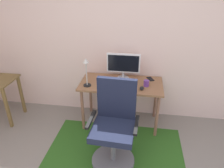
{
  "coord_description": "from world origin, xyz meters",
  "views": [
    {
      "loc": [
        0.29,
        -0.9,
        2.09
      ],
      "look_at": [
        -0.07,
        1.58,
        0.81
      ],
      "focal_mm": 33.57,
      "sensor_mm": 36.0,
      "label": 1
    }
  ],
  "objects_px": {
    "cell_phone": "(150,79)",
    "desk": "(121,88)",
    "monitor": "(123,64)",
    "coffee_cup": "(146,83)",
    "computer_mouse": "(142,88)",
    "desk_lamp": "(86,69)",
    "office_chair": "(114,130)",
    "keyboard": "(119,88)"
  },
  "relations": [
    {
      "from": "monitor",
      "to": "desk",
      "type": "bearing_deg",
      "value": -93.46
    },
    {
      "from": "desk",
      "to": "coffee_cup",
      "type": "bearing_deg",
      "value": -7.35
    },
    {
      "from": "monitor",
      "to": "coffee_cup",
      "type": "xyz_separation_m",
      "value": [
        0.35,
        -0.21,
        -0.19
      ]
    },
    {
      "from": "desk",
      "to": "computer_mouse",
      "type": "bearing_deg",
      "value": -27.28
    },
    {
      "from": "desk_lamp",
      "to": "keyboard",
      "type": "bearing_deg",
      "value": -3.03
    },
    {
      "from": "computer_mouse",
      "to": "office_chair",
      "type": "xyz_separation_m",
      "value": [
        -0.3,
        -0.61,
        -0.27
      ]
    },
    {
      "from": "desk",
      "to": "monitor",
      "type": "height_order",
      "value": "monitor"
    },
    {
      "from": "monitor",
      "to": "cell_phone",
      "type": "xyz_separation_m",
      "value": [
        0.42,
        0.03,
        -0.22
      ]
    },
    {
      "from": "desk_lamp",
      "to": "desk",
      "type": "bearing_deg",
      "value": 18.7
    },
    {
      "from": "coffee_cup",
      "to": "office_chair",
      "type": "xyz_separation_m",
      "value": [
        -0.36,
        -0.72,
        -0.3
      ]
    },
    {
      "from": "desk",
      "to": "office_chair",
      "type": "height_order",
      "value": "office_chair"
    },
    {
      "from": "cell_phone",
      "to": "desk",
      "type": "bearing_deg",
      "value": 179.56
    },
    {
      "from": "keyboard",
      "to": "cell_phone",
      "type": "relative_size",
      "value": 3.07
    },
    {
      "from": "computer_mouse",
      "to": "coffee_cup",
      "type": "xyz_separation_m",
      "value": [
        0.06,
        0.11,
        0.03
      ]
    },
    {
      "from": "desk",
      "to": "cell_phone",
      "type": "height_order",
      "value": "cell_phone"
    },
    {
      "from": "keyboard",
      "to": "computer_mouse",
      "type": "distance_m",
      "value": 0.32
    },
    {
      "from": "coffee_cup",
      "to": "office_chair",
      "type": "relative_size",
      "value": 0.08
    },
    {
      "from": "computer_mouse",
      "to": "desk_lamp",
      "type": "relative_size",
      "value": 0.25
    },
    {
      "from": "monitor",
      "to": "coffee_cup",
      "type": "relative_size",
      "value": 5.58
    },
    {
      "from": "monitor",
      "to": "cell_phone",
      "type": "bearing_deg",
      "value": 3.76
    },
    {
      "from": "computer_mouse",
      "to": "coffee_cup",
      "type": "relative_size",
      "value": 1.17
    },
    {
      "from": "coffee_cup",
      "to": "office_chair",
      "type": "bearing_deg",
      "value": -116.39
    },
    {
      "from": "keyboard",
      "to": "cell_phone",
      "type": "height_order",
      "value": "keyboard"
    },
    {
      "from": "keyboard",
      "to": "office_chair",
      "type": "bearing_deg",
      "value": -87.9
    },
    {
      "from": "cell_phone",
      "to": "desk_lamp",
      "type": "relative_size",
      "value": 0.34
    },
    {
      "from": "monitor",
      "to": "computer_mouse",
      "type": "height_order",
      "value": "monitor"
    },
    {
      "from": "coffee_cup",
      "to": "computer_mouse",
      "type": "bearing_deg",
      "value": -119.44
    },
    {
      "from": "cell_phone",
      "to": "monitor",
      "type": "bearing_deg",
      "value": 159.43
    },
    {
      "from": "desk",
      "to": "coffee_cup",
      "type": "xyz_separation_m",
      "value": [
        0.36,
        -0.05,
        0.13
      ]
    },
    {
      "from": "desk_lamp",
      "to": "office_chair",
      "type": "relative_size",
      "value": 0.38
    },
    {
      "from": "monitor",
      "to": "office_chair",
      "type": "distance_m",
      "value": 1.05
    },
    {
      "from": "monitor",
      "to": "computer_mouse",
      "type": "distance_m",
      "value": 0.48
    },
    {
      "from": "computer_mouse",
      "to": "desk",
      "type": "bearing_deg",
      "value": 152.72
    },
    {
      "from": "monitor",
      "to": "keyboard",
      "type": "height_order",
      "value": "monitor"
    },
    {
      "from": "keyboard",
      "to": "desk_lamp",
      "type": "xyz_separation_m",
      "value": [
        -0.45,
        0.02,
        0.24
      ]
    },
    {
      "from": "desk",
      "to": "desk_lamp",
      "type": "height_order",
      "value": "desk_lamp"
    },
    {
      "from": "computer_mouse",
      "to": "coffee_cup",
      "type": "height_order",
      "value": "coffee_cup"
    },
    {
      "from": "monitor",
      "to": "computer_mouse",
      "type": "bearing_deg",
      "value": -47.37
    },
    {
      "from": "coffee_cup",
      "to": "cell_phone",
      "type": "bearing_deg",
      "value": 74.9
    },
    {
      "from": "desk",
      "to": "coffee_cup",
      "type": "height_order",
      "value": "coffee_cup"
    },
    {
      "from": "desk",
      "to": "office_chair",
      "type": "xyz_separation_m",
      "value": [
        0.0,
        -0.77,
        -0.17
      ]
    },
    {
      "from": "computer_mouse",
      "to": "cell_phone",
      "type": "distance_m",
      "value": 0.37
    }
  ]
}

